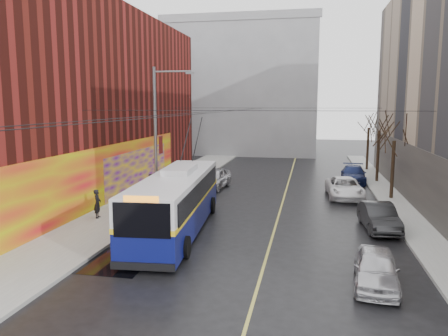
% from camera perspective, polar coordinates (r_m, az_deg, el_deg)
% --- Properties ---
extents(ground, '(140.00, 140.00, 0.00)m').
position_cam_1_polar(ground, '(17.68, -0.28, -14.01)').
color(ground, black).
rests_on(ground, ground).
extents(sidewalk_left, '(4.00, 60.00, 0.15)m').
position_cam_1_polar(sidewalk_left, '(30.93, -10.45, -4.22)').
color(sidewalk_left, gray).
rests_on(sidewalk_left, ground).
extents(sidewalk_right, '(2.00, 60.00, 0.15)m').
position_cam_1_polar(sidewalk_right, '(29.37, 22.26, -5.38)').
color(sidewalk_right, gray).
rests_on(sidewalk_right, ground).
extents(lane_line, '(0.12, 50.00, 0.01)m').
position_cam_1_polar(lane_line, '(30.82, 7.69, -4.33)').
color(lane_line, '#BFB74C').
rests_on(lane_line, ground).
extents(building_left, '(12.11, 36.00, 14.00)m').
position_cam_1_polar(building_left, '(35.67, -21.68, 8.18)').
color(building_left, '#4E150F').
rests_on(building_left, ground).
extents(building_far, '(20.50, 12.10, 18.00)m').
position_cam_1_polar(building_far, '(61.76, 2.63, 10.46)').
color(building_far, gray).
rests_on(building_far, ground).
extents(streetlight_pole, '(2.65, 0.60, 9.00)m').
position_cam_1_polar(streetlight_pole, '(27.74, -8.65, 4.36)').
color(streetlight_pole, slate).
rests_on(streetlight_pole, ground).
extents(catenary_wires, '(18.00, 60.00, 0.22)m').
position_cam_1_polar(catenary_wires, '(31.34, 0.55, 7.46)').
color(catenary_wires, black).
extents(tree_near, '(3.20, 3.20, 6.40)m').
position_cam_1_polar(tree_near, '(32.58, 21.42, 4.69)').
color(tree_near, black).
rests_on(tree_near, ground).
extents(tree_mid, '(3.20, 3.20, 6.68)m').
position_cam_1_polar(tree_mid, '(39.47, 19.67, 5.72)').
color(tree_mid, black).
rests_on(tree_mid, ground).
extents(tree_far, '(3.20, 3.20, 6.57)m').
position_cam_1_polar(tree_far, '(46.41, 18.41, 5.96)').
color(tree_far, black).
rests_on(tree_far, ground).
extents(puddle, '(2.73, 3.30, 0.01)m').
position_cam_1_polar(puddle, '(19.77, -13.71, -11.79)').
color(puddle, black).
rests_on(puddle, ground).
extents(pigeons_flying, '(2.74, 1.40, 1.06)m').
position_cam_1_polar(pigeons_flying, '(26.49, -1.60, 9.70)').
color(pigeons_flying, slate).
extents(trolleybus, '(3.65, 12.57, 5.89)m').
position_cam_1_polar(trolleybus, '(23.30, -6.23, -4.32)').
color(trolleybus, '#0B1057').
rests_on(trolleybus, ground).
extents(parked_car_a, '(1.98, 4.10, 1.35)m').
position_cam_1_polar(parked_car_a, '(17.57, 19.24, -12.28)').
color(parked_car_a, silver).
rests_on(parked_car_a, ground).
extents(parked_car_b, '(1.91, 4.49, 1.44)m').
position_cam_1_polar(parked_car_b, '(25.02, 19.57, -6.04)').
color(parked_car_b, '#242527').
rests_on(parked_car_b, ground).
extents(parked_car_c, '(2.74, 5.36, 1.45)m').
position_cam_1_polar(parked_car_c, '(32.85, 15.47, -2.49)').
color(parked_car_c, white).
rests_on(parked_car_c, ground).
extents(parked_car_d, '(2.43, 5.23, 1.48)m').
position_cam_1_polar(parked_car_d, '(39.12, 16.52, -0.81)').
color(parked_car_d, '#16204D').
rests_on(parked_car_d, ground).
extents(following_car, '(2.43, 5.03, 1.66)m').
position_cam_1_polar(following_car, '(35.02, -1.41, -1.36)').
color(following_car, '#ACABB0').
rests_on(following_car, ground).
extents(pedestrian_a, '(0.53, 0.69, 1.67)m').
position_cam_1_polar(pedestrian_a, '(26.52, -16.20, -4.49)').
color(pedestrian_a, black).
rests_on(pedestrian_a, sidewalk_left).
extents(pedestrian_b, '(1.16, 1.13, 1.89)m').
position_cam_1_polar(pedestrian_b, '(30.13, -9.38, -2.54)').
color(pedestrian_b, black).
rests_on(pedestrian_b, sidewalk_left).
extents(pedestrian_c, '(1.26, 1.19, 1.71)m').
position_cam_1_polar(pedestrian_c, '(27.85, -10.40, -3.66)').
color(pedestrian_c, black).
rests_on(pedestrian_c, sidewalk_left).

